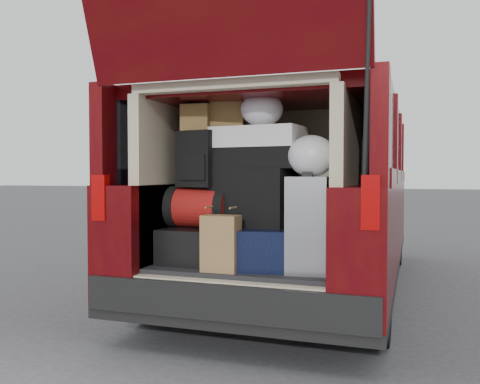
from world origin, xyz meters
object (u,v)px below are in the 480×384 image
object	(u,v)px
black_soft_case	(252,197)
kraft_bag	(221,243)
navy_hardshell	(257,246)
black_hardshell	(202,244)
twotone_duffel	(256,148)
backpack	(198,159)
silver_roller	(308,224)
red_duffel	(200,207)

from	to	relation	value
black_soft_case	kraft_bag	bearing A→B (deg)	-98.01
navy_hardshell	black_soft_case	world-z (taller)	black_soft_case
black_hardshell	twotone_duffel	size ratio (longest dim) A/B	0.95
kraft_bag	backpack	bearing A→B (deg)	136.15
black_hardshell	black_soft_case	size ratio (longest dim) A/B	1.11
silver_roller	black_soft_case	size ratio (longest dim) A/B	1.10
black_hardshell	twotone_duffel	world-z (taller)	twotone_duffel
silver_roller	red_duffel	xyz separation A→B (m)	(-0.80, 0.10, 0.08)
red_duffel	twotone_duffel	size ratio (longest dim) A/B	0.69
black_hardshell	twotone_duffel	bearing A→B (deg)	6.67
navy_hardshell	backpack	xyz separation A→B (m)	(-0.44, -0.01, 0.60)
red_duffel	backpack	bearing A→B (deg)	-91.00
navy_hardshell	twotone_duffel	xyz separation A→B (m)	(-0.03, 0.07, 0.67)
silver_roller	kraft_bag	world-z (taller)	silver_roller
kraft_bag	twotone_duffel	world-z (taller)	twotone_duffel
red_duffel	black_hardshell	bearing A→B (deg)	77.13
silver_roller	twotone_duffel	size ratio (longest dim) A/B	0.95
red_duffel	black_soft_case	world-z (taller)	black_soft_case
navy_hardshell	silver_roller	xyz separation A→B (m)	(0.37, -0.08, 0.17)
silver_roller	black_soft_case	distance (m)	0.47
red_duffel	kraft_bag	bearing A→B (deg)	-46.41
kraft_bag	twotone_duffel	size ratio (longest dim) A/B	0.56
navy_hardshell	red_duffel	world-z (taller)	red_duffel
black_soft_case	backpack	distance (m)	0.47
silver_roller	red_duffel	distance (m)	0.81
silver_roller	twotone_duffel	xyz separation A→B (m)	(-0.40, 0.15, 0.50)
silver_roller	black_soft_case	world-z (taller)	black_soft_case
silver_roller	twotone_duffel	world-z (taller)	twotone_duffel
red_duffel	backpack	distance (m)	0.34
black_hardshell	red_duffel	size ratio (longest dim) A/B	1.38
kraft_bag	red_duffel	xyz separation A→B (m)	(-0.28, 0.30, 0.21)
kraft_bag	red_duffel	distance (m)	0.46
twotone_duffel	black_soft_case	bearing A→B (deg)	-153.21
kraft_bag	navy_hardshell	bearing A→B (deg)	61.08
black_soft_case	twotone_duffel	xyz separation A→B (m)	(0.02, 0.01, 0.34)
twotone_duffel	black_hardshell	bearing A→B (deg)	-170.09
black_soft_case	silver_roller	bearing A→B (deg)	-10.68
kraft_bag	black_soft_case	bearing A→B (deg)	74.03
black_hardshell	red_duffel	distance (m)	0.27
kraft_bag	backpack	size ratio (longest dim) A/B	0.92
twotone_duffel	red_duffel	bearing A→B (deg)	-165.85
navy_hardshell	backpack	distance (m)	0.74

